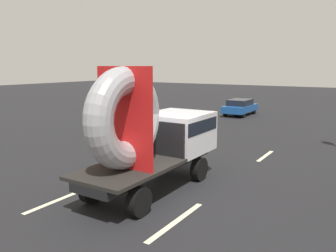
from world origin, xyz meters
TOP-DOWN VIEW (x-y plane):
  - ground_plane at (0.00, 0.00)m, footprint 120.00×120.00m
  - flatbed_truck at (-0.20, 0.23)m, footprint 2.02×5.49m
  - distant_sedan at (-3.86, 17.56)m, footprint 1.66×3.88m
  - lane_dash_left_near at (-2.03, -1.87)m, footprint 0.16×2.90m
  - lane_dash_left_far at (-2.03, 5.77)m, footprint 0.16×2.89m
  - lane_dash_right_near at (1.63, -1.49)m, footprint 0.16×2.61m
  - lane_dash_right_far at (1.63, 6.08)m, footprint 0.16×2.06m

SIDE VIEW (x-z plane):
  - ground_plane at x=0.00m, z-range 0.00..0.00m
  - lane_dash_left_near at x=-2.03m, z-range 0.00..0.01m
  - lane_dash_left_far at x=-2.03m, z-range 0.00..0.01m
  - lane_dash_right_near at x=1.63m, z-range 0.00..0.01m
  - lane_dash_right_far at x=1.63m, z-range 0.00..0.01m
  - distant_sedan at x=-3.86m, z-range 0.05..1.31m
  - flatbed_truck at x=-0.20m, z-range -0.14..3.75m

